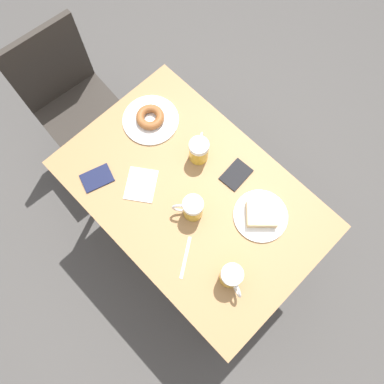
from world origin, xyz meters
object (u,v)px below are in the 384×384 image
fork (186,257)px  passport_near_edge (97,178)px  beer_mug_right (231,277)px  plate_with_donut (150,119)px  passport_far_edge (236,175)px  plate_with_cake (261,215)px  napkin_folded (141,185)px  beer_mug_center (192,208)px  chair (68,93)px  beer_mug_left (199,150)px

fork → passport_near_edge: passport_near_edge is taller
beer_mug_right → passport_near_edge: beer_mug_right is taller
plate_with_donut → passport_far_edge: plate_with_donut is taller
plate_with_cake → beer_mug_right: (-0.27, -0.08, 0.04)m
plate_with_donut → beer_mug_right: bearing=-109.0°
plate_with_donut → fork: size_ratio=1.71×
napkin_folded → passport_far_edge: size_ratio=1.42×
plate_with_cake → passport_far_edge: 0.20m
beer_mug_center → beer_mug_right: 0.30m
plate_with_cake → napkin_folded: (-0.25, 0.44, -0.02)m
napkin_folded → chair: bearing=82.3°
passport_near_edge → beer_mug_left: bearing=-31.1°
beer_mug_right → passport_near_edge: (-0.10, 0.67, -0.06)m
beer_mug_center → fork: beer_mug_center is taller
beer_mug_left → napkin_folded: size_ratio=0.63×
napkin_folded → fork: size_ratio=1.29×
beer_mug_right → chair: bearing=84.9°
beer_mug_left → plate_with_donut: bearing=96.2°
chair → plate_with_cake: bearing=-78.1°
beer_mug_left → beer_mug_center: size_ratio=1.00×
beer_mug_center → passport_near_edge: beer_mug_center is taller
plate_with_cake → beer_mug_right: beer_mug_right is taller
passport_near_edge → beer_mug_right: bearing=-81.7°
plate_with_donut → passport_near_edge: bearing=-172.6°
fork → passport_near_edge: bearing=93.8°
chair → beer_mug_center: bearing=-87.5°
chair → beer_mug_left: 0.85m
beer_mug_center → fork: (-0.15, -0.11, -0.06)m
fork → passport_far_edge: 0.40m
beer_mug_left → passport_far_edge: beer_mug_left is taller
plate_with_donut → fork: bearing=-120.0°
chair → plate_with_donut: (0.14, -0.52, 0.22)m
plate_with_donut → fork: plate_with_donut is taller
beer_mug_center → passport_far_edge: 0.25m
plate_with_cake → passport_near_edge: 0.69m
beer_mug_right → passport_far_edge: 0.43m
beer_mug_center → napkin_folded: 0.25m
chair → napkin_folded: 0.75m
napkin_folded → fork: (-0.08, -0.35, -0.00)m
plate_with_donut → passport_near_edge: 0.35m
chair → passport_far_edge: (0.22, -0.96, 0.21)m
passport_near_edge → passport_far_edge: size_ratio=1.11×
fork → passport_near_edge: (-0.03, 0.50, 0.00)m
plate_with_donut → napkin_folded: bearing=-140.1°
napkin_folded → beer_mug_center: bearing=-73.7°
chair → fork: bearing=-95.2°
beer_mug_right → beer_mug_left: bearing=58.2°
plate_with_cake → beer_mug_left: 0.37m
chair → napkin_folded: bearing=-93.5°
chair → fork: 1.10m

